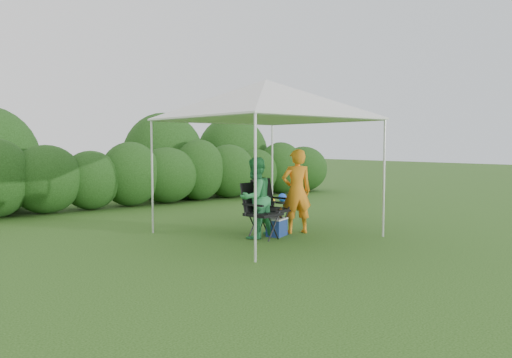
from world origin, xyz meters
TOP-DOWN VIEW (x-y plane):
  - ground at (0.00, 0.00)m, footprint 70.00×70.00m
  - hedge at (0.11, 6.00)m, footprint 14.76×1.53m
  - canopy at (0.00, 0.50)m, footprint 3.10×3.10m
  - chair_right at (0.12, 0.55)m, footprint 0.73×0.69m
  - chair_left at (-0.30, 0.33)m, footprint 0.68×0.63m
  - man at (0.57, 0.28)m, footprint 0.68×0.59m
  - woman at (-0.34, 0.39)m, footprint 0.77×0.64m
  - cooler at (0.08, 0.29)m, footprint 0.47×0.41m
  - bottle at (0.14, 0.25)m, footprint 0.05×0.05m
  - lawn_toy at (3.56, 4.26)m, footprint 0.61×0.51m

SIDE VIEW (x-z plane):
  - ground at x=0.00m, z-range 0.00..0.00m
  - lawn_toy at x=3.56m, z-range -0.01..0.30m
  - cooler at x=0.08m, z-range 0.00..0.33m
  - bottle at x=0.14m, z-range 0.33..0.53m
  - chair_left at x=-0.30m, z-range 0.07..1.05m
  - chair_right at x=0.12m, z-range 0.07..1.09m
  - woman at x=-0.34m, z-range 0.00..1.43m
  - man at x=0.57m, z-range 0.00..1.57m
  - hedge at x=0.11m, z-range -0.08..1.72m
  - canopy at x=0.00m, z-range 1.05..3.88m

